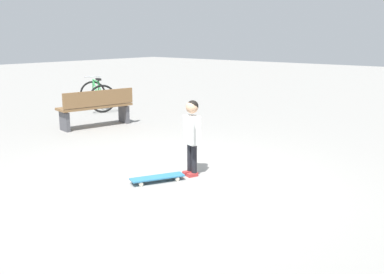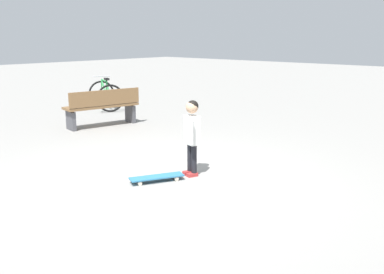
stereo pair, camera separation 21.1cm
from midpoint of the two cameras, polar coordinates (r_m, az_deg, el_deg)
The scene contains 5 objects.
ground_plane at distance 6.09m, azimuth -5.48°, elevation -5.51°, with size 50.00×50.00×0.00m, color gray.
child_person at distance 6.10m, azimuth -1.00°, elevation 0.97°, with size 0.31×0.30×1.06m.
skateboard at distance 5.99m, azimuth -5.48°, elevation -5.22°, with size 0.49×0.74×0.07m.
bicycle_mid at distance 11.98m, azimuth -12.55°, elevation 5.25°, with size 1.27×1.09×0.85m.
street_bench at distance 9.68m, azimuth -12.82°, elevation 3.72°, with size 0.73×1.65×0.80m.
Camera 1 is at (4.05, -4.10, 1.92)m, focal length 41.51 mm.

